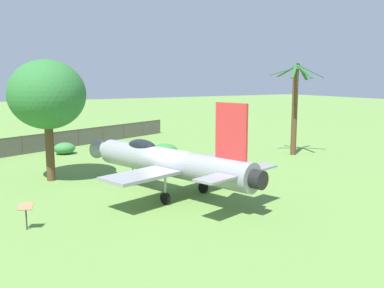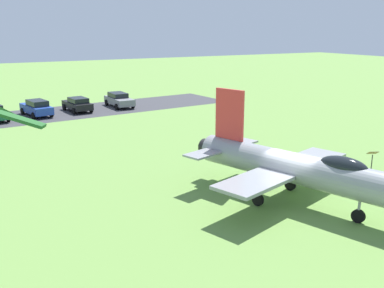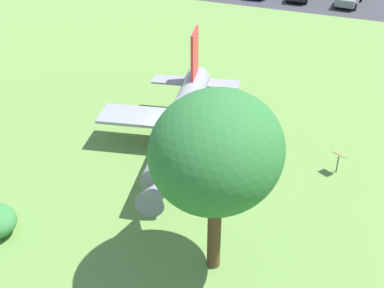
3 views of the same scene
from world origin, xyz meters
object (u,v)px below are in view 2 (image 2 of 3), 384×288
parked_car_blue (37,108)px  display_jet (302,169)px  info_plaque (373,155)px  parked_car_black (78,104)px  parked_car_gray (119,100)px

parked_car_blue → display_jet: bearing=-176.8°
display_jet → info_plaque: size_ratio=10.85×
display_jet → info_plaque: bearing=88.6°
display_jet → parked_car_blue: bearing=175.8°
parked_car_blue → parked_car_black: bearing=-94.3°
display_jet → parked_car_blue: display_jet is taller
display_jet → parked_car_black: 29.74m
parked_car_gray → parked_car_black: 4.67m
parked_car_blue → info_plaque: bearing=-161.9°
info_plaque → parked_car_black: size_ratio=0.26×
display_jet → parked_car_black: (29.59, 2.72, -1.07)m
info_plaque → display_jet: bearing=105.8°
info_plaque → parked_car_black: parked_car_black is taller
display_jet → parked_car_blue: size_ratio=2.60×
parked_car_gray → parked_car_blue: size_ratio=0.98×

